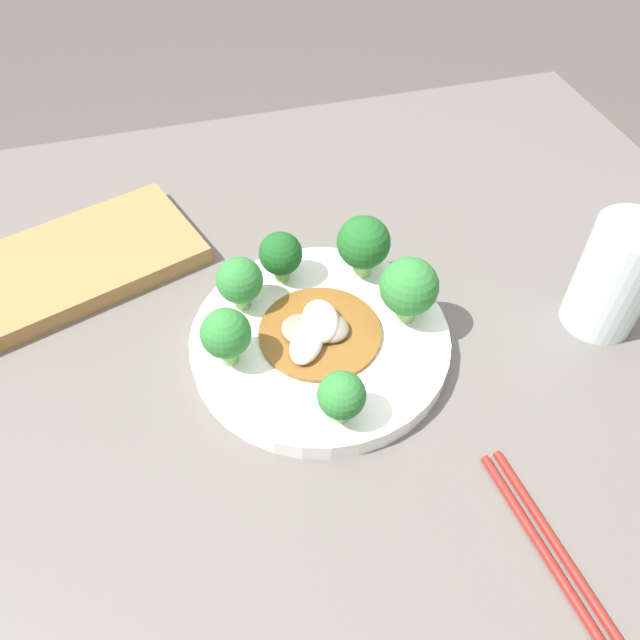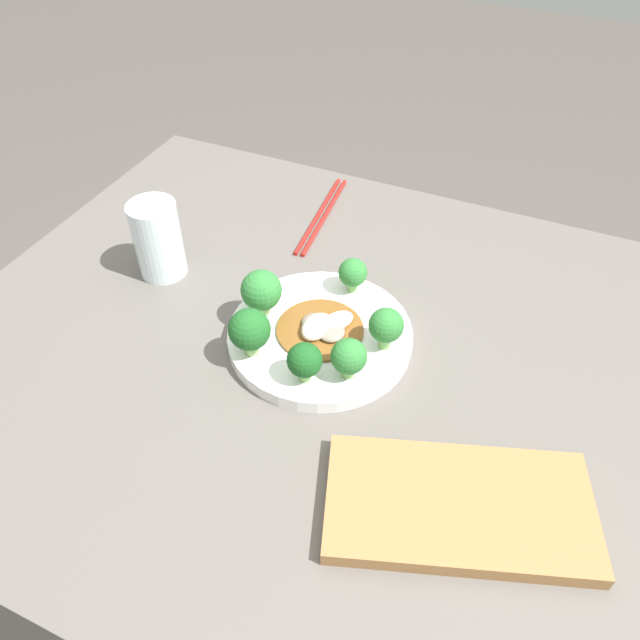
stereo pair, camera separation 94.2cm
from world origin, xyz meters
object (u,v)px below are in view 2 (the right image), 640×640
object	(u,v)px
plate	(320,336)
broccoli_east	(261,291)
broccoli_northwest	(349,357)
chopsticks	(322,215)
broccoli_west	(386,326)
drinking_glass	(158,240)
stirfry_center	(322,327)
broccoli_south	(353,273)
cutting_board	(459,506)
broccoli_northeast	(250,330)
broccoli_north	(303,360)

from	to	relation	value
plate	broccoli_east	bearing A→B (deg)	-0.26
plate	broccoli_east	distance (m)	0.10
broccoli_east	broccoli_northwest	world-z (taller)	broccoli_east
broccoli_northwest	chopsticks	bearing A→B (deg)	-61.14
broccoli_west	drinking_glass	size ratio (longest dim) A/B	0.51
stirfry_center	plate	bearing A→B (deg)	8.40
plate	broccoli_south	size ratio (longest dim) A/B	4.73
broccoli_west	broccoli_south	bearing A→B (deg)	-47.28
cutting_board	broccoli_northwest	bearing A→B (deg)	-33.49
broccoli_west	broccoli_northeast	size ratio (longest dim) A/B	0.90
broccoli_north	broccoli_south	size ratio (longest dim) A/B	1.06
broccoli_northwest	cutting_board	distance (m)	0.21
broccoli_east	broccoli_north	size ratio (longest dim) A/B	1.24
broccoli_south	stirfry_center	world-z (taller)	broccoli_south
broccoli_west	chopsticks	xyz separation A→B (m)	(0.21, -0.26, -0.05)
broccoli_west	broccoli_south	xyz separation A→B (m)	(0.08, -0.09, -0.01)
broccoli_north	broccoli_northwest	xyz separation A→B (m)	(-0.05, -0.03, 0.00)
broccoli_south	chopsticks	world-z (taller)	broccoli_south
chopsticks	broccoli_northeast	bearing A→B (deg)	98.65
plate	broccoli_north	size ratio (longest dim) A/B	4.47
broccoli_north	broccoli_northeast	size ratio (longest dim) A/B	0.83
broccoli_east	broccoli_west	distance (m)	0.18
broccoli_northwest	chopsticks	size ratio (longest dim) A/B	0.25
broccoli_northwest	cutting_board	world-z (taller)	broccoli_northwest
drinking_glass	broccoli_northwest	bearing A→B (deg)	164.15
stirfry_center	chopsticks	xyz separation A→B (m)	(0.12, -0.27, -0.02)
broccoli_east	drinking_glass	bearing A→B (deg)	-11.55
plate	broccoli_north	distance (m)	0.10
drinking_glass	chopsticks	xyz separation A→B (m)	(-0.16, -0.23, -0.06)
broccoli_east	chopsticks	xyz separation A→B (m)	(0.03, -0.27, -0.06)
broccoli_south	drinking_glass	size ratio (longest dim) A/B	0.44
broccoli_east	broccoli_west	xyz separation A→B (m)	(-0.18, -0.01, -0.00)
broccoli_northwest	broccoli_northeast	bearing A→B (deg)	6.00
broccoli_south	chopsticks	distance (m)	0.22
broccoli_northeast	stirfry_center	size ratio (longest dim) A/B	0.58
drinking_glass	stirfry_center	bearing A→B (deg)	172.02
broccoli_northwest	stirfry_center	size ratio (longest dim) A/B	0.49
broccoli_west	stirfry_center	world-z (taller)	broccoli_west
broccoli_west	broccoli_northwest	bearing A→B (deg)	69.88
broccoli_east	broccoli_north	xyz separation A→B (m)	(-0.10, 0.09, -0.01)
broccoli_west	broccoli_northeast	distance (m)	0.17
plate	drinking_glass	bearing A→B (deg)	-8.12
plate	drinking_glass	distance (m)	0.29
stirfry_center	cutting_board	size ratio (longest dim) A/B	0.38
stirfry_center	drinking_glass	world-z (taller)	drinking_glass
broccoli_east	broccoli_west	bearing A→B (deg)	-177.36
chopsticks	broccoli_west	bearing A→B (deg)	128.02
broccoli_north	broccoli_northeast	distance (m)	0.08
broccoli_west	broccoli_northeast	xyz separation A→B (m)	(0.15, 0.08, 0.00)
plate	broccoli_northwest	xyz separation A→B (m)	(-0.06, 0.06, 0.04)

